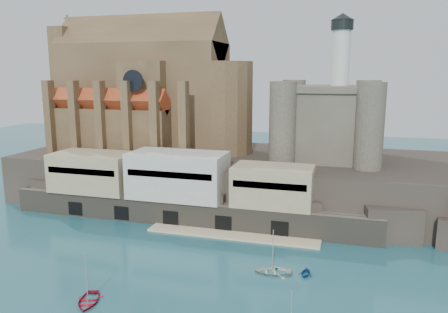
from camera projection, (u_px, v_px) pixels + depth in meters
ground at (183, 282)px, 58.66m from camera, size 300.00×300.00×0.00m
promontory at (248, 179)px, 94.90m from camera, size 100.00×36.00×10.00m
quay at (177, 189)px, 82.04m from camera, size 70.00×12.00×13.05m
church at (150, 97)px, 100.49m from camera, size 47.00×25.93×30.51m
castle_keep at (328, 119)px, 89.52m from camera, size 21.20×21.20×29.30m
boat_0 at (88, 302)px, 53.40m from camera, size 3.70×2.09×4.98m
boat_6 at (272, 273)px, 61.27m from camera, size 1.77×3.88×5.24m
boat_7 at (306, 275)px, 60.62m from camera, size 2.58×1.81×2.76m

